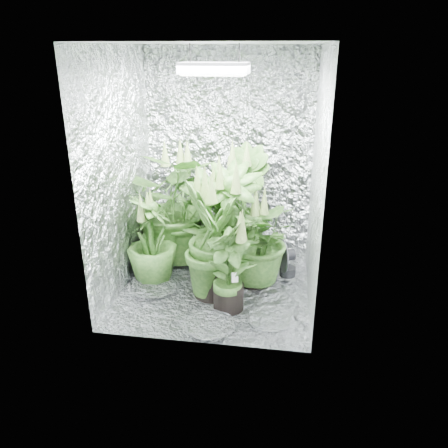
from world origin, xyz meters
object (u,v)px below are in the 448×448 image
grow_lamp (215,69)px  circulation_fan (285,260)px  plant_b (208,223)px  plant_a (176,205)px  plant_f (229,266)px  plant_e (255,240)px  plant_d (152,242)px  plant_h (227,227)px  plant_g (212,241)px  plant_c (240,208)px

grow_lamp → circulation_fan: (0.59, 0.29, -1.67)m
plant_b → grow_lamp: bearing=-66.5°
grow_lamp → circulation_fan: grow_lamp is taller
plant_a → plant_f: plant_a is taller
plant_e → circulation_fan: bearing=35.0°
plant_f → circulation_fan: bearing=54.7°
plant_d → plant_e: plant_e is taller
plant_h → plant_d: bearing=-169.8°
grow_lamp → plant_f: grow_lamp is taller
plant_f → plant_h: (-0.08, 0.45, 0.15)m
plant_g → circulation_fan: size_ratio=2.93×
grow_lamp → plant_d: bearing=179.0°
grow_lamp → plant_c: size_ratio=0.41×
plant_a → plant_c: size_ratio=0.99×
plant_a → plant_b: (0.35, -0.20, -0.09)m
plant_a → plant_g: size_ratio=1.09×
plant_a → plant_f: size_ratio=1.42×
plant_a → plant_g: 0.76m
plant_g → plant_b: bearing=105.2°
plant_c → plant_g: plant_c is taller
plant_h → circulation_fan: bearing=18.0°
plant_g → plant_c: bearing=76.1°
plant_a → plant_g: (0.46, -0.60, -0.08)m
plant_g → plant_e: bearing=35.6°
plant_c → plant_e: plant_c is taller
plant_b → plant_h: plant_h is taller
plant_c → plant_a: bearing=-177.1°
plant_c → plant_f: plant_c is taller
plant_b → plant_d: bearing=-150.4°
plant_g → plant_h: plant_h is taller
plant_d → plant_h: bearing=10.2°
plant_d → plant_f: 0.80m
plant_c → circulation_fan: size_ratio=3.24×
grow_lamp → plant_b: size_ratio=0.48×
plant_b → plant_g: (0.11, -0.40, 0.01)m
plant_h → grow_lamp: bearing=-122.1°
grow_lamp → plant_a: 1.42m
plant_f → plant_g: (-0.16, 0.19, 0.12)m
plant_f → plant_a: bearing=128.2°
grow_lamp → plant_f: bearing=-64.3°
plant_a → plant_e: (0.79, -0.36, -0.15)m
plant_a → plant_d: 0.51m
plant_c → circulation_fan: (0.44, -0.21, -0.41)m
plant_c → grow_lamp: bearing=-106.5°
plant_d → plant_g: plant_g is taller
plant_b → plant_g: 0.41m
plant_a → plant_g: plant_a is taller
plant_f → plant_h: size_ratio=0.74×
plant_e → plant_h: bearing=174.9°
plant_a → circulation_fan: plant_a is taller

